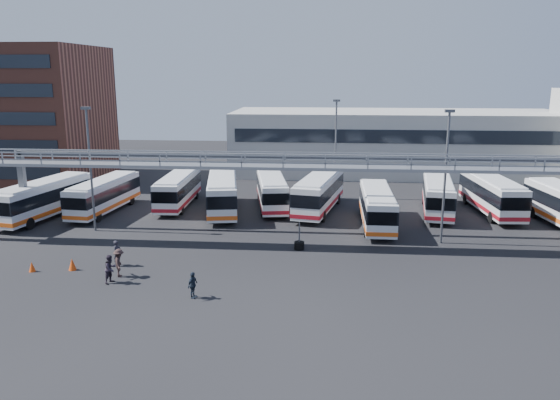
# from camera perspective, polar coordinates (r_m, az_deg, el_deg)

# --- Properties ---
(ground) EXTENTS (140.00, 140.00, 0.00)m
(ground) POSITION_cam_1_polar(r_m,az_deg,el_deg) (36.63, -0.21, -7.33)
(ground) COLOR black
(ground) RESTS_ON ground
(gantry) EXTENTS (51.40, 5.15, 7.10)m
(gantry) POSITION_cam_1_polar(r_m,az_deg,el_deg) (40.83, 0.52, 2.83)
(gantry) COLOR gray
(gantry) RESTS_ON ground
(apartment_building) EXTENTS (18.00, 15.00, 16.00)m
(apartment_building) POSITION_cam_1_polar(r_m,az_deg,el_deg) (74.27, -25.33, 8.17)
(apartment_building) COLOR brown
(apartment_building) RESTS_ON ground
(warehouse) EXTENTS (42.00, 14.00, 8.00)m
(warehouse) POSITION_cam_1_polar(r_m,az_deg,el_deg) (73.27, 11.93, 5.94)
(warehouse) COLOR #9E9E99
(warehouse) RESTS_ON ground
(light_pole_left) EXTENTS (0.70, 0.35, 10.21)m
(light_pole_left) POSITION_cam_1_polar(r_m,az_deg,el_deg) (46.83, -19.23, 3.70)
(light_pole_left) COLOR #4C4F54
(light_pole_left) RESTS_ON ground
(light_pole_mid) EXTENTS (0.70, 0.35, 10.21)m
(light_pole_mid) POSITION_cam_1_polar(r_m,az_deg,el_deg) (42.73, 16.92, 3.03)
(light_pole_mid) COLOR #4C4F54
(light_pole_mid) RESTS_ON ground
(light_pole_back) EXTENTS (0.70, 0.35, 10.21)m
(light_pole_back) POSITION_cam_1_polar(r_m,az_deg,el_deg) (56.64, 5.84, 5.88)
(light_pole_back) COLOR #4C4F54
(light_pole_back) RESTS_ON ground
(bus_0) EXTENTS (4.59, 11.48, 3.40)m
(bus_0) POSITION_cam_1_polar(r_m,az_deg,el_deg) (53.35, -23.40, 0.22)
(bus_0) COLOR silver
(bus_0) RESTS_ON ground
(bus_1) EXTENTS (3.42, 10.60, 3.16)m
(bus_1) POSITION_cam_1_polar(r_m,az_deg,el_deg) (53.61, -17.91, 0.58)
(bus_1) COLOR silver
(bus_1) RESTS_ON ground
(bus_2) EXTENTS (2.71, 10.48, 3.16)m
(bus_2) POSITION_cam_1_polar(r_m,az_deg,el_deg) (54.36, -10.59, 1.17)
(bus_2) COLOR silver
(bus_2) RESTS_ON ground
(bus_3) EXTENTS (4.55, 11.55, 3.42)m
(bus_3) POSITION_cam_1_polar(r_m,az_deg,el_deg) (51.39, -6.03, 0.80)
(bus_3) COLOR silver
(bus_3) RESTS_ON ground
(bus_4) EXTENTS (4.16, 10.68, 3.16)m
(bus_4) POSITION_cam_1_polar(r_m,az_deg,el_deg) (52.80, -0.88, 1.04)
(bus_4) COLOR silver
(bus_4) RESTS_ON ground
(bus_5) EXTENTS (4.82, 11.64, 3.45)m
(bus_5) POSITION_cam_1_polar(r_m,az_deg,el_deg) (51.41, 4.10, 0.86)
(bus_5) COLOR silver
(bus_5) RESTS_ON ground
(bus_6) EXTENTS (2.51, 10.55, 3.20)m
(bus_6) POSITION_cam_1_polar(r_m,az_deg,el_deg) (47.10, 10.10, -0.63)
(bus_6) COLOR silver
(bus_6) RESTS_ON ground
(bus_7) EXTENTS (4.01, 10.99, 3.26)m
(bus_7) POSITION_cam_1_polar(r_m,az_deg,el_deg) (52.82, 16.16, 0.58)
(bus_7) COLOR silver
(bus_7) RESTS_ON ground
(bus_8) EXTENTS (3.36, 11.37, 3.41)m
(bus_8) POSITION_cam_1_polar(r_m,az_deg,el_deg) (54.45, 21.23, 0.66)
(bus_8) COLOR silver
(bus_8) RESTS_ON ground
(pedestrian_a) EXTENTS (0.60, 0.74, 1.76)m
(pedestrian_a) POSITION_cam_1_polar(r_m,az_deg,el_deg) (38.79, -16.65, -5.34)
(pedestrian_a) COLOR black
(pedestrian_a) RESTS_ON ground
(pedestrian_b) EXTENTS (0.96, 1.07, 1.82)m
(pedestrian_b) POSITION_cam_1_polar(r_m,az_deg,el_deg) (35.81, -17.28, -6.88)
(pedestrian_b) COLOR #261F2B
(pedestrian_b) RESTS_ON ground
(pedestrian_c) EXTENTS (1.03, 1.35, 1.84)m
(pedestrian_c) POSITION_cam_1_polar(r_m,az_deg,el_deg) (36.70, -16.46, -6.32)
(pedestrian_c) COLOR #2F211F
(pedestrian_c) RESTS_ON ground
(pedestrian_d) EXTENTS (0.65, 1.00, 1.59)m
(pedestrian_d) POSITION_cam_1_polar(r_m,az_deg,el_deg) (32.44, -9.11, -8.77)
(pedestrian_d) COLOR #1C2533
(pedestrian_d) RESTS_ON ground
(cone_left) EXTENTS (0.53, 0.53, 0.67)m
(cone_left) POSITION_cam_1_polar(r_m,az_deg,el_deg) (39.79, -24.49, -6.36)
(cone_left) COLOR #D8420C
(cone_left) RESTS_ON ground
(cone_right) EXTENTS (0.67, 0.67, 0.80)m
(cone_right) POSITION_cam_1_polar(r_m,az_deg,el_deg) (39.05, -20.89, -6.29)
(cone_right) COLOR #D8420C
(cone_right) RESTS_ON ground
(tire_stack) EXTENTS (0.75, 0.75, 2.13)m
(tire_stack) POSITION_cam_1_polar(r_m,az_deg,el_deg) (40.68, 2.02, -4.69)
(tire_stack) COLOR black
(tire_stack) RESTS_ON ground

